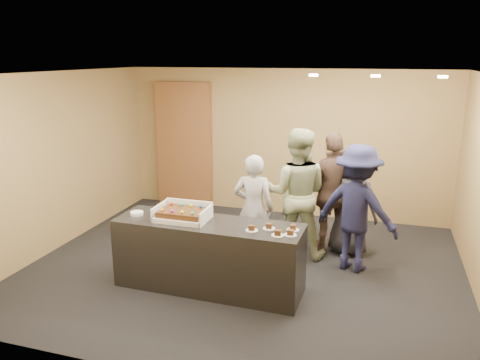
{
  "coord_description": "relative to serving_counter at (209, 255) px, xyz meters",
  "views": [
    {
      "loc": [
        1.75,
        -5.89,
        2.94
      ],
      "look_at": [
        -0.07,
        0.0,
        1.28
      ],
      "focal_mm": 35.0,
      "sensor_mm": 36.0,
      "label": 1
    }
  ],
  "objects": [
    {
      "name": "serving_counter",
      "position": [
        0.0,
        0.0,
        0.0
      ],
      "size": [
        2.41,
        0.75,
        0.9
      ],
      "primitive_type": "cube",
      "rotation": [
        0.0,
        0.0,
        -0.02
      ],
      "color": "black",
      "rests_on": "floor"
    },
    {
      "name": "slice_e",
      "position": [
        1.07,
        -0.12,
        0.47
      ],
      "size": [
        0.15,
        0.15,
        0.07
      ],
      "color": "white",
      "rests_on": "serving_counter"
    },
    {
      "name": "person_server_grey",
      "position": [
        0.32,
        0.98,
        0.35
      ],
      "size": [
        0.62,
        0.44,
        1.6
      ],
      "primitive_type": "imported",
      "rotation": [
        0.0,
        0.0,
        3.24
      ],
      "color": "#A8A9AE",
      "rests_on": "floor"
    },
    {
      "name": "storage_cabinet",
      "position": [
        -1.7,
        3.14,
        0.77
      ],
      "size": [
        1.11,
        0.15,
        2.44
      ],
      "primitive_type": "cube",
      "color": "brown",
      "rests_on": "floor"
    },
    {
      "name": "cake_box",
      "position": [
        -0.35,
        0.02,
        0.5
      ],
      "size": [
        0.67,
        0.46,
        0.2
      ],
      "color": "white",
      "rests_on": "serving_counter"
    },
    {
      "name": "person_navy_man",
      "position": [
        1.75,
        1.14,
        0.44
      ],
      "size": [
        1.3,
        0.99,
        1.78
      ],
      "primitive_type": "imported",
      "rotation": [
        0.0,
        0.0,
        2.82
      ],
      "color": "#191A3B",
      "rests_on": "floor"
    },
    {
      "name": "slice_b",
      "position": [
        0.78,
        0.01,
        0.47
      ],
      "size": [
        0.15,
        0.15,
        0.07
      ],
      "color": "white",
      "rests_on": "serving_counter"
    },
    {
      "name": "person_sage_man",
      "position": [
        0.86,
        1.37,
        0.51
      ],
      "size": [
        0.99,
        0.81,
        1.93
      ],
      "primitive_type": "imported",
      "rotation": [
        0.0,
        0.0,
        3.22
      ],
      "color": "#96A177",
      "rests_on": "floor"
    },
    {
      "name": "room",
      "position": [
        0.27,
        0.73,
        0.9
      ],
      "size": [
        6.04,
        6.0,
        2.7
      ],
      "color": "black",
      "rests_on": "ground"
    },
    {
      "name": "person_dark_suit",
      "position": [
        1.63,
        1.67,
        0.36
      ],
      "size": [
        0.92,
        0.74,
        1.62
      ],
      "primitive_type": "imported",
      "rotation": [
        0.0,
        0.0,
        2.82
      ],
      "color": "#28272C",
      "rests_on": "floor"
    },
    {
      "name": "sheet_cake",
      "position": [
        -0.35,
        0.0,
        0.55
      ],
      "size": [
        0.57,
        0.39,
        0.11
      ],
      "color": "#371E0C",
      "rests_on": "cake_box"
    },
    {
      "name": "ceiling_spotlights",
      "position": [
        1.87,
        1.23,
        2.22
      ],
      "size": [
        1.72,
        0.12,
        0.03
      ],
      "color": "#FFEAC6",
      "rests_on": "ceiling"
    },
    {
      "name": "slice_d",
      "position": [
        1.07,
        0.05,
        0.47
      ],
      "size": [
        0.15,
        0.15,
        0.07
      ],
      "color": "white",
      "rests_on": "serving_counter"
    },
    {
      "name": "slice_c",
      "position": [
        0.93,
        -0.18,
        0.47
      ],
      "size": [
        0.15,
        0.15,
        0.07
      ],
      "color": "white",
      "rests_on": "serving_counter"
    },
    {
      "name": "slice_a",
      "position": [
        0.6,
        -0.11,
        0.47
      ],
      "size": [
        0.15,
        0.15,
        0.07
      ],
      "color": "white",
      "rests_on": "serving_counter"
    },
    {
      "name": "plate_stack",
      "position": [
        -1.0,
        -0.01,
        0.47
      ],
      "size": [
        0.17,
        0.17,
        0.04
      ],
      "primitive_type": "cylinder",
      "color": "white",
      "rests_on": "serving_counter"
    },
    {
      "name": "person_brown_extra",
      "position": [
        1.37,
        1.66,
        0.47
      ],
      "size": [
        1.16,
        0.88,
        1.84
      ],
      "primitive_type": "imported",
      "rotation": [
        0.0,
        0.0,
        3.6
      ],
      "color": "#4E372B",
      "rests_on": "floor"
    }
  ]
}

